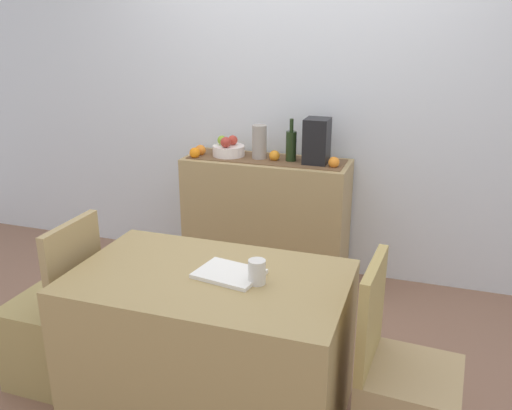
# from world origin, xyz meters

# --- Properties ---
(ground_plane) EXTENTS (6.40, 6.40, 0.02)m
(ground_plane) POSITION_xyz_m (0.00, 0.00, -0.01)
(ground_plane) COLOR #86604C
(ground_plane) RESTS_ON ground
(room_wall_rear) EXTENTS (6.40, 0.06, 2.70)m
(room_wall_rear) POSITION_xyz_m (0.00, 1.18, 1.35)
(room_wall_rear) COLOR silver
(room_wall_rear) RESTS_ON ground
(sideboard_console) EXTENTS (1.16, 0.42, 0.88)m
(sideboard_console) POSITION_xyz_m (-0.19, 0.92, 0.44)
(sideboard_console) COLOR tan
(sideboard_console) RESTS_ON ground
(table_runner) EXTENTS (1.09, 0.32, 0.01)m
(table_runner) POSITION_xyz_m (-0.19, 0.92, 0.89)
(table_runner) COLOR brown
(table_runner) RESTS_ON sideboard_console
(fruit_bowl) EXTENTS (0.23, 0.23, 0.07)m
(fruit_bowl) POSITION_xyz_m (-0.47, 0.92, 0.93)
(fruit_bowl) COLOR white
(fruit_bowl) RESTS_ON table_runner
(apple_front) EXTENTS (0.07, 0.07, 0.07)m
(apple_front) POSITION_xyz_m (-0.47, 0.86, 1.00)
(apple_front) COLOR #AB342A
(apple_front) RESTS_ON fruit_bowl
(apple_rear) EXTENTS (0.07, 0.07, 0.07)m
(apple_rear) POSITION_xyz_m (-0.45, 0.95, 1.00)
(apple_rear) COLOR #BB382B
(apple_rear) RESTS_ON fruit_bowl
(apple_upper) EXTENTS (0.06, 0.06, 0.06)m
(apple_upper) POSITION_xyz_m (-0.53, 0.94, 0.99)
(apple_upper) COLOR #83AC2E
(apple_upper) RESTS_ON fruit_bowl
(wine_bottle) EXTENTS (0.07, 0.07, 0.29)m
(wine_bottle) POSITION_xyz_m (-0.01, 0.92, 1.00)
(wine_bottle) COLOR black
(wine_bottle) RESTS_ON sideboard_console
(coffee_maker) EXTENTS (0.16, 0.18, 0.31)m
(coffee_maker) POSITION_xyz_m (0.16, 0.92, 1.04)
(coffee_maker) COLOR black
(coffee_maker) RESTS_ON sideboard_console
(ceramic_vase) EXTENTS (0.10, 0.10, 0.24)m
(ceramic_vase) POSITION_xyz_m (-0.24, 0.92, 1.00)
(ceramic_vase) COLOR #9D948B
(ceramic_vase) RESTS_ON sideboard_console
(orange_loose_end) EXTENTS (0.07, 0.07, 0.07)m
(orange_loose_end) POSITION_xyz_m (0.30, 0.85, 0.92)
(orange_loose_end) COLOR orange
(orange_loose_end) RESTS_ON sideboard_console
(orange_loose_mid) EXTENTS (0.08, 0.08, 0.08)m
(orange_loose_mid) POSITION_xyz_m (-0.67, 0.88, 0.92)
(orange_loose_mid) COLOR orange
(orange_loose_mid) RESTS_ON sideboard_console
(orange_loose_near_bowl) EXTENTS (0.08, 0.08, 0.08)m
(orange_loose_near_bowl) POSITION_xyz_m (-0.68, 0.80, 0.92)
(orange_loose_near_bowl) COLOR orange
(orange_loose_near_bowl) RESTS_ON sideboard_console
(orange_loose_far) EXTENTS (0.07, 0.07, 0.07)m
(orange_loose_far) POSITION_xyz_m (-0.12, 0.90, 0.92)
(orange_loose_far) COLOR orange
(orange_loose_far) RESTS_ON sideboard_console
(dining_table) EXTENTS (1.22, 0.75, 0.74)m
(dining_table) POSITION_xyz_m (0.02, -0.59, 0.37)
(dining_table) COLOR #A28753
(dining_table) RESTS_ON ground
(open_book) EXTENTS (0.31, 0.25, 0.02)m
(open_book) POSITION_xyz_m (0.11, -0.56, 0.75)
(open_book) COLOR white
(open_book) RESTS_ON dining_table
(coffee_cup) EXTENTS (0.08, 0.08, 0.11)m
(coffee_cup) POSITION_xyz_m (0.25, -0.59, 0.79)
(coffee_cup) COLOR silver
(coffee_cup) RESTS_ON dining_table
(chair_near_window) EXTENTS (0.40, 0.40, 0.90)m
(chair_near_window) POSITION_xyz_m (-0.85, -0.59, 0.27)
(chair_near_window) COLOR #A48E52
(chair_near_window) RESTS_ON ground
(chair_by_corner) EXTENTS (0.43, 0.43, 0.90)m
(chair_by_corner) POSITION_xyz_m (0.90, -0.59, 0.27)
(chair_by_corner) COLOR tan
(chair_by_corner) RESTS_ON ground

